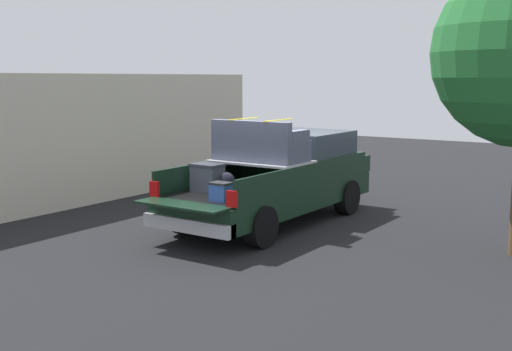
{
  "coord_description": "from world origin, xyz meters",
  "views": [
    {
      "loc": [
        -11.13,
        -7.17,
        3.05
      ],
      "look_at": [
        -0.6,
        0.0,
        1.1
      ],
      "focal_mm": 44.97,
      "sensor_mm": 36.0,
      "label": 1
    }
  ],
  "objects": [
    {
      "name": "pickup_truck",
      "position": [
        0.36,
        0.0,
        0.95
      ],
      "size": [
        6.05,
        2.06,
        2.23
      ],
      "color": "black",
      "rests_on": "ground_plane"
    },
    {
      "name": "ground_plane",
      "position": [
        0.0,
        0.0,
        0.0
      ],
      "size": [
        40.0,
        40.0,
        0.0
      ],
      "primitive_type": "plane",
      "color": "black"
    },
    {
      "name": "building_facade",
      "position": [
        -0.24,
        4.89,
        1.57
      ],
      "size": [
        11.56,
        0.36,
        3.15
      ],
      "primitive_type": "cube",
      "color": "beige",
      "rests_on": "ground_plane"
    }
  ]
}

